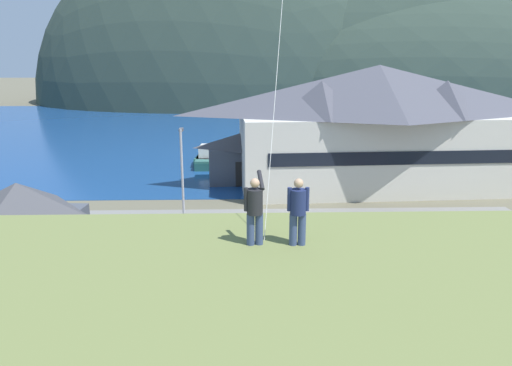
% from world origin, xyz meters
% --- Properties ---
extents(ground_plane, '(600.00, 600.00, 0.00)m').
position_xyz_m(ground_plane, '(0.00, 0.00, 0.00)').
color(ground_plane, '#66604C').
extents(parking_lot_pad, '(40.00, 20.00, 0.10)m').
position_xyz_m(parking_lot_pad, '(0.00, 5.00, 0.05)').
color(parking_lot_pad, gray).
rests_on(parking_lot_pad, ground).
extents(bay_water, '(360.00, 84.00, 0.03)m').
position_xyz_m(bay_water, '(0.00, 60.00, 0.01)').
color(bay_water, navy).
rests_on(bay_water, ground).
extents(far_hill_west_ridge, '(107.31, 72.98, 95.62)m').
position_xyz_m(far_hill_west_ridge, '(-4.86, 118.71, 0.00)').
color(far_hill_west_ridge, '#2D3D33').
rests_on(far_hill_west_ridge, ground).
extents(far_hill_east_peak, '(144.70, 52.38, 69.43)m').
position_xyz_m(far_hill_east_peak, '(43.80, 111.02, 0.00)').
color(far_hill_east_peak, '#2D3D33').
rests_on(far_hill_east_peak, ground).
extents(far_hill_center_saddle, '(134.63, 65.87, 58.52)m').
position_xyz_m(far_hill_center_saddle, '(56.00, 109.79, 0.00)').
color(far_hill_center_saddle, '#2D3D33').
rests_on(far_hill_center_saddle, ground).
extents(harbor_lodge, '(26.21, 11.84, 11.04)m').
position_xyz_m(harbor_lodge, '(11.13, 21.68, 5.87)').
color(harbor_lodge, beige).
rests_on(harbor_lodge, ground).
extents(storage_shed_near_lot, '(5.89, 6.30, 5.44)m').
position_xyz_m(storage_shed_near_lot, '(-12.44, 3.14, 2.83)').
color(storage_shed_near_lot, '#474C56').
rests_on(storage_shed_near_lot, ground).
extents(storage_shed_waterside, '(6.68, 4.63, 4.72)m').
position_xyz_m(storage_shed_waterside, '(-1.20, 24.00, 2.44)').
color(storage_shed_waterside, '#474C56').
rests_on(storage_shed_waterside, ground).
extents(wharf_dock, '(3.20, 13.90, 0.70)m').
position_xyz_m(wharf_dock, '(-1.67, 34.52, 0.35)').
color(wharf_dock, '#70604C').
rests_on(wharf_dock, ground).
extents(moored_boat_wharfside, '(2.09, 6.51, 2.16)m').
position_xyz_m(moored_boat_wharfside, '(-5.04, 31.42, 0.72)').
color(moored_boat_wharfside, '#23564C').
rests_on(moored_boat_wharfside, ground).
extents(moored_boat_outer_mooring, '(3.46, 8.17, 2.16)m').
position_xyz_m(moored_boat_outer_mooring, '(1.95, 37.20, 0.72)').
color(moored_boat_outer_mooring, navy).
rests_on(moored_boat_outer_mooring, ground).
extents(moored_boat_inner_slip, '(2.63, 6.42, 2.16)m').
position_xyz_m(moored_boat_inner_slip, '(-5.00, 32.63, 0.72)').
color(moored_boat_inner_slip, '#23564C').
rests_on(moored_boat_inner_slip, ground).
extents(parked_car_back_row_right, '(4.33, 2.32, 1.82)m').
position_xyz_m(parked_car_back_row_right, '(1.16, 7.34, 1.06)').
color(parked_car_back_row_right, slate).
rests_on(parked_car_back_row_right, parking_lot_pad).
extents(parked_car_back_row_left, '(4.32, 2.31, 1.82)m').
position_xyz_m(parked_car_back_row_left, '(-6.45, 5.75, 1.06)').
color(parked_car_back_row_left, slate).
rests_on(parked_car_back_row_left, parking_lot_pad).
extents(parked_car_front_row_red, '(4.35, 2.36, 1.82)m').
position_xyz_m(parked_car_front_row_red, '(-2.11, 0.22, 1.06)').
color(parked_car_front_row_red, navy).
rests_on(parked_car_front_row_red, parking_lot_pad).
extents(parked_car_corner_spot, '(4.33, 2.31, 1.82)m').
position_xyz_m(parked_car_corner_spot, '(-6.83, -0.13, 1.06)').
color(parked_car_corner_spot, '#9EA3A8').
rests_on(parked_car_corner_spot, parking_lot_pad).
extents(parked_car_mid_row_far, '(4.32, 2.31, 1.82)m').
position_xyz_m(parked_car_mid_row_far, '(16.27, 7.65, 1.06)').
color(parked_car_mid_row_far, '#9EA3A8').
rests_on(parked_car_mid_row_far, parking_lot_pad).
extents(parking_light_pole, '(0.24, 0.78, 6.99)m').
position_xyz_m(parking_light_pole, '(-5.00, 10.56, 4.13)').
color(parking_light_pole, '#ADADB2').
rests_on(parking_light_pole, parking_lot_pad).
extents(person_kite_flyer, '(0.52, 0.69, 1.86)m').
position_xyz_m(person_kite_flyer, '(-0.64, -8.92, 7.86)').
color(person_kite_flyer, '#384770').
rests_on(person_kite_flyer, grassy_hill_foreground).
extents(person_companion, '(0.55, 0.40, 1.74)m').
position_xyz_m(person_companion, '(0.44, -8.98, 7.84)').
color(person_companion, '#384770').
rests_on(person_companion, grassy_hill_foreground).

